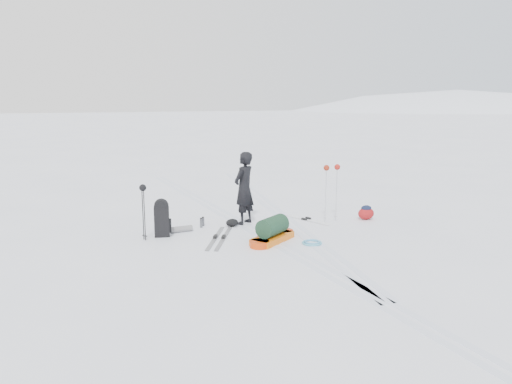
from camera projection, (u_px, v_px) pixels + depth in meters
ground at (253, 230)px, 12.18m from camera, size 200.00×200.00×0.00m
ski_tracks at (263, 220)px, 13.20m from camera, size 3.38×17.97×0.01m
skier at (244, 188)px, 12.64m from camera, size 0.81×0.76×1.86m
pulk_sled at (272, 232)px, 11.20m from camera, size 1.47×1.21×0.57m
expedition_rucksack at (164, 219)px, 11.63m from camera, size 0.97×0.45×0.88m
ski_poles_black at (143, 195)px, 11.17m from camera, size 0.16×0.18×1.29m
ski_poles_silver at (332, 174)px, 12.82m from camera, size 0.48×0.17×1.50m
touring_skis_grey at (219, 238)px, 11.47m from camera, size 1.16×1.87×0.07m
touring_skis_white at (306, 219)px, 13.20m from camera, size 0.82×1.59×0.06m
rope_coil at (312, 242)px, 11.07m from camera, size 0.52×0.52×0.05m
small_daypack at (366, 213)px, 13.23m from camera, size 0.55×0.50×0.38m
thermos_pair at (202, 222)px, 12.50m from camera, size 0.17×0.24×0.25m
stuff_sack at (232, 223)px, 12.51m from camera, size 0.37×0.31×0.20m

